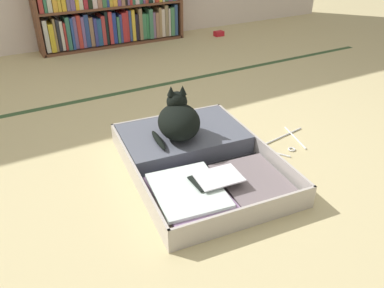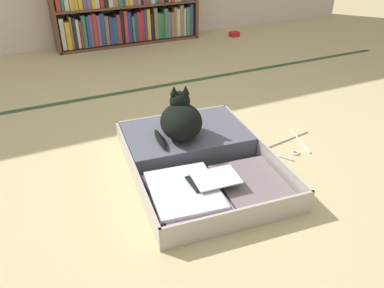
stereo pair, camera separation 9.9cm
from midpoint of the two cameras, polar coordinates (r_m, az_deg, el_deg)
ground_plane at (r=1.97m, az=1.13°, el=-2.71°), size 10.00×10.00×0.00m
tatami_border at (r=2.84m, az=-8.32°, el=7.87°), size 4.80×0.05×0.00m
bookshelf at (r=3.97m, az=-9.01°, el=19.71°), size 1.44×0.23×0.75m
open_suitcase at (r=1.93m, az=1.80°, el=-1.89°), size 0.76×0.97×0.11m
black_cat at (r=1.94m, az=-0.27°, el=3.69°), size 0.29×0.32×0.26m
clothes_hanger at (r=2.17m, az=14.98°, el=-0.32°), size 0.47×0.27×0.01m
small_red_pouch at (r=4.28m, az=7.09°, el=16.11°), size 0.10×0.07×0.05m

